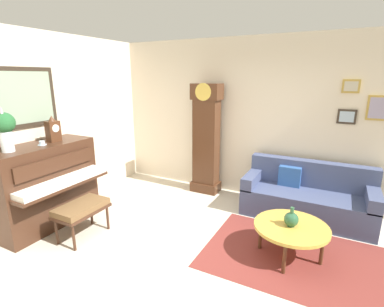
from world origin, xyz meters
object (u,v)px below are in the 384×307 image
at_px(flower_vase, 5,127).
at_px(teacup, 42,143).
at_px(mantel_clock, 53,130).
at_px(piano, 46,185).
at_px(piano_bench, 82,209).
at_px(green_jug, 291,219).
at_px(couch, 307,197).
at_px(coffee_table, 291,228).
at_px(grandfather_clock, 206,142).

bearing_deg(flower_vase, teacup, 83.59).
bearing_deg(mantel_clock, piano, -90.57).
bearing_deg(piano_bench, green_jug, 17.49).
bearing_deg(green_jug, piano_bench, -162.51).
height_order(piano_bench, mantel_clock, mantel_clock).
bearing_deg(flower_vase, piano_bench, 28.83).
bearing_deg(green_jug, couch, 87.47).
distance_m(flower_vase, teacup, 0.52).
height_order(piano_bench, teacup, teacup).
bearing_deg(green_jug, teacup, -166.49).
xyz_separation_m(piano, coffee_table, (3.33, 0.80, -0.23)).
bearing_deg(green_jug, grandfather_clock, 140.98).
distance_m(couch, green_jug, 1.26).
xyz_separation_m(grandfather_clock, coffee_table, (1.78, -1.43, -0.58)).
xyz_separation_m(flower_vase, teacup, (0.05, 0.43, -0.29)).
bearing_deg(mantel_clock, teacup, -78.42).
bearing_deg(piano, flower_vase, -89.75).
xyz_separation_m(grandfather_clock, flower_vase, (-1.54, -2.66, 0.57)).
relative_size(grandfather_clock, couch, 1.07).
distance_m(coffee_table, green_jug, 0.12).
relative_size(piano, green_jug, 6.00).
bearing_deg(mantel_clock, piano_bench, -19.83).
height_order(couch, mantel_clock, mantel_clock).
relative_size(flower_vase, teacup, 5.00).
height_order(grandfather_clock, coffee_table, grandfather_clock).
distance_m(couch, coffee_table, 1.24).
relative_size(piano_bench, couch, 0.37).
bearing_deg(piano, mantel_clock, 89.43).
bearing_deg(piano_bench, piano, 177.79).
bearing_deg(green_jug, coffee_table, 58.77).
xyz_separation_m(teacup, green_jug, (3.27, 0.79, -0.74)).
xyz_separation_m(grandfather_clock, teacup, (-1.50, -2.23, 0.28)).
height_order(piano, piano_bench, piano).
relative_size(piano, teacup, 12.41).
xyz_separation_m(flower_vase, green_jug, (3.32, 1.22, -1.03)).
xyz_separation_m(mantel_clock, green_jug, (3.32, 0.55, -0.88)).
relative_size(couch, flower_vase, 3.28).
bearing_deg(flower_vase, mantel_clock, 89.96).
distance_m(grandfather_clock, mantel_clock, 2.56).
distance_m(piano, couch, 3.95).
relative_size(grandfather_clock, flower_vase, 3.50).
distance_m(coffee_table, teacup, 3.48).
bearing_deg(grandfather_clock, flower_vase, -120.15).
xyz_separation_m(piano, piano_bench, (0.73, -0.03, -0.21)).
height_order(flower_vase, teacup, flower_vase).
bearing_deg(couch, piano_bench, -142.05).
bearing_deg(piano, coffee_table, 13.51).
relative_size(coffee_table, mantel_clock, 2.32).
height_order(piano, mantel_clock, mantel_clock).
height_order(grandfather_clock, couch, grandfather_clock).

